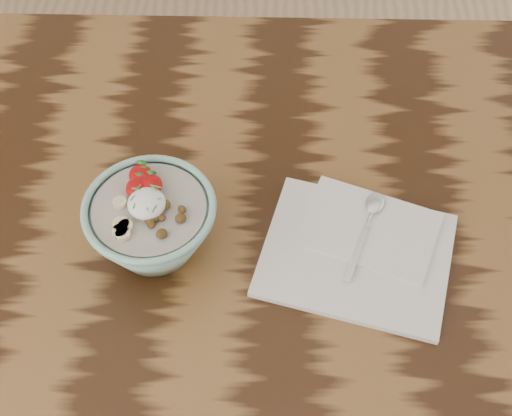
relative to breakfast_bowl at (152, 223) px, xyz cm
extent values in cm
cube|color=black|center=(17.58, 5.35, -8.06)|extent=(160.00, 90.00, 4.00)
cylinder|color=#88B7A6|center=(0.03, -0.07, -5.51)|extent=(7.80, 7.80, 1.11)
torus|color=#88B7A6|center=(0.03, -0.07, 3.59)|extent=(17.74, 17.74, 1.02)
cylinder|color=#B2A894|center=(0.03, -0.07, 3.04)|extent=(15.04, 15.04, 0.93)
ellipsoid|color=white|center=(-0.12, -0.08, 4.47)|extent=(5.02, 5.02, 2.76)
ellipsoid|color=#A50709|center=(-0.03, 2.96, 4.40)|extent=(3.26, 3.59, 1.79)
cone|color=#286623|center=(-0.03, 4.43, 4.70)|extent=(1.40, 1.03, 1.52)
ellipsoid|color=#A50709|center=(-1.53, 4.81, 4.35)|extent=(3.07, 3.38, 1.69)
cone|color=#286623|center=(-1.53, 6.19, 4.65)|extent=(1.40, 1.03, 1.52)
ellipsoid|color=#A50709|center=(-1.55, 2.53, 4.40)|extent=(3.25, 3.58, 1.79)
cone|color=#286623|center=(-1.55, 4.00, 4.70)|extent=(1.40, 1.03, 1.52)
ellipsoid|color=#A50709|center=(-1.02, 3.94, 4.28)|extent=(2.84, 3.12, 1.56)
cone|color=#286623|center=(-1.02, 5.22, 4.58)|extent=(1.40, 1.03, 1.52)
cylinder|color=beige|center=(-2.52, -3.29, 3.90)|extent=(1.91, 1.91, 0.70)
cylinder|color=beige|center=(-2.68, -4.50, 3.90)|extent=(1.95, 1.95, 0.70)
cylinder|color=beige|center=(-3.13, -4.11, 3.90)|extent=(2.02, 2.02, 0.70)
cylinder|color=beige|center=(-3.75, 0.42, 3.90)|extent=(1.89, 1.89, 0.70)
cylinder|color=beige|center=(-3.14, -3.03, 3.90)|extent=(2.21, 2.21, 0.70)
ellipsoid|color=brown|center=(1.06, -2.04, 3.99)|extent=(1.54, 1.32, 0.86)
ellipsoid|color=brown|center=(2.01, 0.05, 4.15)|extent=(2.39, 2.32, 1.06)
ellipsoid|color=brown|center=(4.38, -1.99, 4.01)|extent=(1.78, 1.75, 1.11)
ellipsoid|color=brown|center=(0.51, -2.13, 4.08)|extent=(1.74, 1.86, 0.85)
ellipsoid|color=brown|center=(4.45, -0.53, 3.98)|extent=(1.61, 1.68, 0.73)
ellipsoid|color=brown|center=(2.22, -4.40, 4.01)|extent=(2.08, 2.08, 1.03)
ellipsoid|color=brown|center=(1.91, -1.86, 3.91)|extent=(1.29, 1.12, 0.75)
ellipsoid|color=brown|center=(0.73, -2.94, 4.00)|extent=(1.24, 1.55, 0.94)
cylinder|color=#3C893A|center=(0.14, -1.32, 5.50)|extent=(0.55, 1.18, 0.22)
cylinder|color=#3C893A|center=(-1.29, 1.75, 5.50)|extent=(0.67, 0.96, 0.21)
cylinder|color=#3C893A|center=(-1.41, -0.90, 5.50)|extent=(0.40, 1.54, 0.23)
cylinder|color=#3C893A|center=(0.73, 1.73, 5.50)|extent=(1.07, 1.10, 0.23)
cylinder|color=#3C893A|center=(-0.91, -0.38, 5.50)|extent=(1.11, 0.59, 0.22)
cylinder|color=#3C893A|center=(0.32, -0.64, 5.50)|extent=(0.21, 1.49, 0.23)
cylinder|color=#3C893A|center=(1.15, -1.63, 5.50)|extent=(0.54, 1.11, 0.22)
cylinder|color=#3C893A|center=(-1.53, 1.51, 5.50)|extent=(1.18, 0.39, 0.22)
cylinder|color=#3C893A|center=(-1.81, -0.01, 5.50)|extent=(0.72, 0.86, 0.21)
cylinder|color=#3C893A|center=(0.97, 1.97, 5.50)|extent=(1.60, 0.62, 0.24)
cylinder|color=#3C893A|center=(1.33, -0.14, 5.50)|extent=(1.10, 0.57, 0.22)
cube|color=silver|center=(27.98, -0.91, -5.57)|extent=(29.94, 26.45, 0.98)
cube|color=silver|center=(29.94, 3.01, -4.79)|extent=(21.96, 18.56, 0.59)
cube|color=silver|center=(27.91, -1.33, -4.34)|extent=(4.40, 9.83, 0.31)
cylinder|color=silver|center=(30.11, 4.66, -4.19)|extent=(1.49, 2.69, 0.62)
ellipsoid|color=silver|center=(30.98, 7.03, -4.08)|extent=(3.92, 4.72, 0.84)
camera|label=1|loc=(15.19, -54.29, 78.36)|focal=50.00mm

